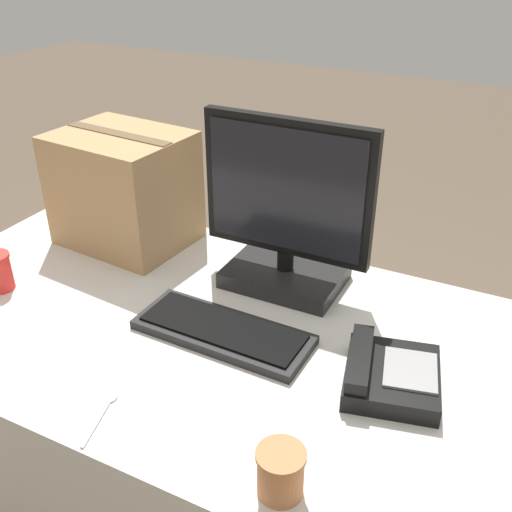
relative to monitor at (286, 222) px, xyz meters
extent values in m
cube|color=beige|center=(-0.02, -0.26, -0.55)|extent=(1.80, 0.90, 0.73)
cube|color=black|center=(0.00, 0.00, -0.16)|extent=(0.30, 0.22, 0.04)
cylinder|color=black|center=(0.00, 0.00, -0.11)|extent=(0.04, 0.04, 0.05)
cube|color=black|center=(0.00, 0.00, 0.09)|extent=(0.45, 0.03, 0.36)
cube|color=black|center=(0.00, -0.02, 0.09)|extent=(0.41, 0.01, 0.32)
cube|color=black|center=(-0.03, -0.28, -0.17)|extent=(0.43, 0.17, 0.02)
cube|color=black|center=(-0.03, -0.28, -0.16)|extent=(0.39, 0.14, 0.01)
cube|color=black|center=(0.37, -0.27, -0.16)|extent=(0.24, 0.25, 0.04)
cube|color=black|center=(0.30, -0.29, -0.13)|extent=(0.09, 0.21, 0.03)
cube|color=gray|center=(0.40, -0.26, -0.14)|extent=(0.13, 0.15, 0.01)
cylinder|color=#BC7547|center=(0.27, -0.62, -0.14)|extent=(0.08, 0.08, 0.08)
cylinder|color=#BC7547|center=(0.27, -0.62, -0.10)|extent=(0.09, 0.09, 0.01)
cube|color=#B2B2B7|center=(-0.11, -0.64, -0.18)|extent=(0.04, 0.12, 0.00)
ellipsoid|color=#B2B2B7|center=(-0.13, -0.57, -0.18)|extent=(0.03, 0.04, 0.00)
cube|color=tan|center=(-0.53, 0.02, -0.02)|extent=(0.39, 0.33, 0.33)
cube|color=brown|center=(-0.53, 0.02, 0.15)|extent=(0.36, 0.07, 0.00)
camera|label=1|loc=(0.55, -1.26, 0.68)|focal=42.00mm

